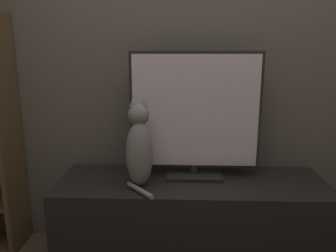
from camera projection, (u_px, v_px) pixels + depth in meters
wall_back at (192, 51)px, 2.08m from camera, size 4.80×0.05×2.60m
tv_stand at (191, 222)px, 2.02m from camera, size 1.60×0.51×0.54m
tv at (195, 116)px, 1.95m from camera, size 0.78×0.21×0.76m
cat at (139, 148)px, 1.85m from camera, size 0.18×0.29×0.50m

